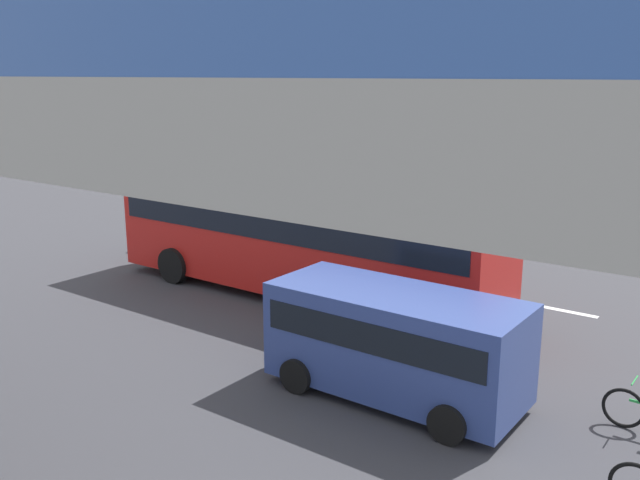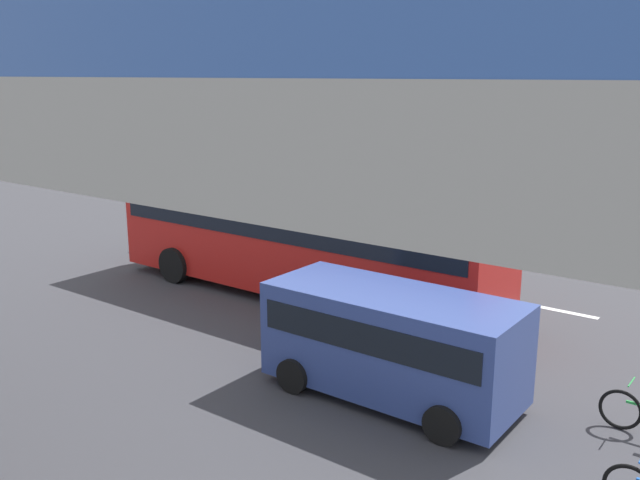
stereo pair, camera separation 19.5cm
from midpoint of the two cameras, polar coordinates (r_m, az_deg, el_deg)
name	(u,v)px [view 1 (the left image)]	position (r m, az deg, el deg)	size (l,w,h in m)	color
ground	(319,290)	(19.56, -0.41, -4.18)	(80.00, 80.00, 0.00)	#38383D
city_bus	(300,228)	(18.71, -1.99, 0.97)	(11.54, 2.85, 3.15)	red
parked_van	(395,337)	(13.06, 5.81, -7.99)	(4.80, 2.17, 2.05)	#33478C
pedestrian	(164,222)	(24.82, -12.98, 1.43)	(0.38, 0.38, 1.79)	#2D2D38
traffic_sign	(412,213)	(20.84, 7.35, 2.19)	(0.08, 0.60, 2.80)	slate
lane_dash_leftmost	(558,310)	(19.00, 18.78, -5.46)	(2.00, 0.20, 0.01)	silver
lane_dash_left	(421,283)	(20.44, 8.06, -3.51)	(2.00, 0.20, 0.01)	silver
lane_dash_centre	(312,261)	(22.51, -0.94, -1.78)	(2.00, 0.20, 0.01)	silver
lane_dash_right	(223,244)	(25.05, -8.26, -0.32)	(2.00, 0.20, 0.01)	silver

